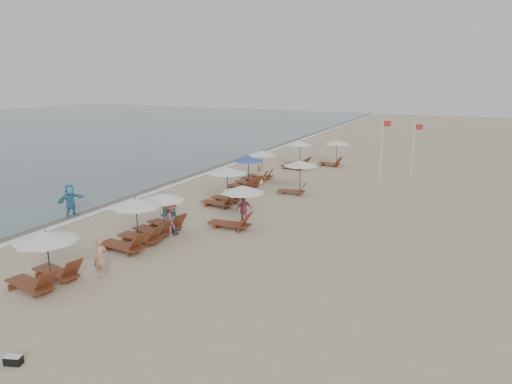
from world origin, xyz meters
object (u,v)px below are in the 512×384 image
at_px(lounger_station_1, 132,226).
at_px(lounger_station_6, 297,156).
at_px(lounger_station_2, 159,214).
at_px(beachgoer_mid_b, 171,220).
at_px(lounger_station_4, 245,173).
at_px(beachgoer_far_a, 244,209).
at_px(flag_pole_near, 382,147).
at_px(beachgoer_far_b, 260,175).
at_px(inland_station_0, 236,204).
at_px(lounger_station_5, 259,166).
at_px(beachgoer_mid_a, 169,216).
at_px(lounger_station_0, 44,259).
at_px(inland_station_1, 297,172).
at_px(beachgoer_near, 101,258).
at_px(lounger_station_3, 224,186).
at_px(duffel_bag, 13,360).
at_px(inland_station_2, 334,150).
at_px(waterline_walker, 70,200).

relative_size(lounger_station_1, lounger_station_6, 1.08).
xyz_separation_m(lounger_station_2, beachgoer_mid_b, (0.80, -0.13, -0.13)).
xyz_separation_m(lounger_station_4, beachgoer_far_a, (3.35, -6.74, -0.34)).
distance_m(lounger_station_1, flag_pole_near, 19.77).
bearing_deg(beachgoer_far_b, beachgoer_far_a, -142.41).
xyz_separation_m(inland_station_0, flag_pole_near, (4.41, 13.91, 1.27)).
height_order(lounger_station_5, inland_station_0, lounger_station_5).
relative_size(beachgoer_mid_a, flag_pole_near, 0.39).
bearing_deg(beachgoer_far_b, beachgoer_mid_a, -159.88).
bearing_deg(lounger_station_0, beachgoer_far_a, 72.22).
distance_m(inland_station_1, beachgoer_mid_a, 10.42).
relative_size(lounger_station_4, beachgoer_mid_a, 1.39).
bearing_deg(beachgoer_near, lounger_station_2, 85.02).
relative_size(lounger_station_0, lounger_station_5, 1.10).
height_order(inland_station_1, beachgoer_far_a, inland_station_1).
xyz_separation_m(lounger_station_4, flag_pole_near, (7.86, 6.17, 1.48)).
bearing_deg(beachgoer_mid_a, lounger_station_3, -110.60).
height_order(lounger_station_4, duffel_bag, lounger_station_4).
bearing_deg(lounger_station_0, lounger_station_6, 89.01).
bearing_deg(lounger_station_4, flag_pole_near, 38.16).
xyz_separation_m(inland_station_0, beachgoer_far_a, (-0.09, 0.99, -0.55)).
relative_size(lounger_station_4, inland_station_0, 0.89).
relative_size(lounger_station_2, lounger_station_5, 1.07).
relative_size(lounger_station_5, lounger_station_6, 0.98).
bearing_deg(inland_station_2, inland_station_0, -88.94).
bearing_deg(beachgoer_mid_a, lounger_station_5, -107.25).
relative_size(lounger_station_1, beachgoer_mid_b, 1.64).
distance_m(lounger_station_2, inland_station_1, 10.67).
bearing_deg(beachgoer_far_b, inland_station_2, 2.43).
bearing_deg(lounger_station_3, beachgoer_far_a, -44.02).
xyz_separation_m(lounger_station_1, beachgoer_far_b, (-0.01, 13.38, -0.30)).
bearing_deg(beachgoer_mid_b, lounger_station_1, 114.26).
bearing_deg(lounger_station_6, beachgoer_near, -87.68).
height_order(inland_station_0, inland_station_2, same).
relative_size(inland_station_2, beachgoer_near, 1.63).
distance_m(lounger_station_4, beachgoer_far_b, 1.40).
xyz_separation_m(beachgoer_mid_a, beachgoer_far_a, (2.43, 3.17, -0.17)).
bearing_deg(flag_pole_near, lounger_station_4, -141.84).
xyz_separation_m(lounger_station_0, inland_station_0, (3.24, 8.84, 0.25)).
height_order(lounger_station_1, inland_station_2, lounger_station_1).
bearing_deg(waterline_walker, lounger_station_4, -20.18).
xyz_separation_m(inland_station_2, beachgoer_near, (-1.54, -25.63, -0.61)).
relative_size(beachgoer_far_a, flag_pole_near, 0.32).
bearing_deg(beachgoer_near, inland_station_1, 64.32).
relative_size(inland_station_1, flag_pole_near, 0.56).
distance_m(beachgoer_near, beachgoer_far_a, 8.62).
height_order(inland_station_2, waterline_walker, inland_station_2).
distance_m(inland_station_2, beachgoer_far_a, 17.21).
bearing_deg(lounger_station_1, duffel_bag, -70.89).
bearing_deg(inland_station_2, lounger_station_3, -99.15).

